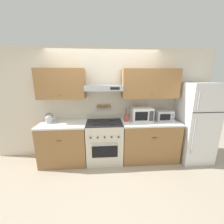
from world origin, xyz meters
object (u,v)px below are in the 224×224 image
object	(u,v)px
toaster_oven	(164,115)
utensil_crock	(126,117)
stove_range	(105,141)
refrigerator	(195,122)
tea_kettle	(50,119)
microwave	(142,114)

from	to	relation	value
toaster_oven	utensil_crock	bearing A→B (deg)	179.89
stove_range	toaster_oven	distance (m)	1.49
stove_range	utensil_crock	bearing A→B (deg)	7.96
utensil_crock	toaster_oven	world-z (taller)	utensil_crock
stove_range	refrigerator	xyz separation A→B (m)	(2.08, -0.04, 0.43)
tea_kettle	utensil_crock	world-z (taller)	utensil_crock
refrigerator	toaster_oven	bearing A→B (deg)	170.80
utensil_crock	tea_kettle	bearing A→B (deg)	-180.00
stove_range	microwave	size ratio (longest dim) A/B	2.24
utensil_crock	toaster_oven	distance (m)	0.87
microwave	toaster_oven	xyz separation A→B (m)	(0.52, -0.02, -0.04)
microwave	utensil_crock	xyz separation A→B (m)	(-0.36, -0.02, -0.07)
stove_range	tea_kettle	xyz separation A→B (m)	(-1.20, 0.07, 0.54)
tea_kettle	stove_range	bearing A→B (deg)	-3.37
refrigerator	microwave	world-z (taller)	refrigerator
refrigerator	tea_kettle	distance (m)	3.28
refrigerator	stove_range	bearing A→B (deg)	178.77
tea_kettle	toaster_oven	world-z (taller)	toaster_oven
utensil_crock	microwave	bearing A→B (deg)	2.86
refrigerator	utensil_crock	xyz separation A→B (m)	(-1.57, 0.12, 0.12)
stove_range	microwave	world-z (taller)	microwave
tea_kettle	utensil_crock	distance (m)	1.70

